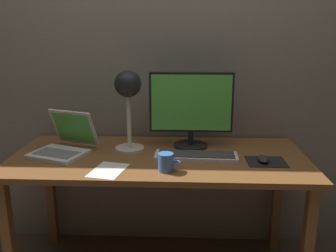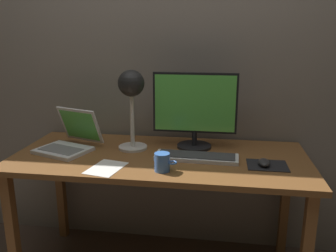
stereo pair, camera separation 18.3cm
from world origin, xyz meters
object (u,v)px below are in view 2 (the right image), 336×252
Objects in this scene: keyboard_main at (196,157)px; laptop at (71,138)px; mouse at (264,162)px; coffee_mug at (162,162)px; desk_lamp at (131,92)px; monitor at (195,108)px.

laptop is at bearing 174.65° from keyboard_main.
coffee_mug is (-0.49, -0.14, 0.03)m from mouse.
keyboard_main is at bearing -17.60° from desk_lamp.
laptop is 3.44× the size of coffee_mug.
coffee_mug is (0.57, -0.26, -0.02)m from laptop.
desk_lamp is 4.12× the size of coffee_mug.
coffee_mug is at bearing -108.02° from monitor.
desk_lamp is 0.80m from mouse.
coffee_mug is at bearing -54.08° from desk_lamp.
coffee_mug reaches higher than keyboard_main.
coffee_mug is (-0.15, -0.19, 0.03)m from keyboard_main.
mouse is 0.87× the size of coffee_mug.
keyboard_main is at bearing -82.03° from monitor.
desk_lamp reaches higher than laptop.
laptop reaches higher than mouse.
monitor is at bearing 146.27° from mouse.
monitor reaches higher than laptop.
monitor reaches higher than coffee_mug.
mouse reaches higher than keyboard_main.
keyboard_main is (0.03, -0.19, -0.23)m from monitor.
coffee_mug is (-0.12, -0.38, -0.19)m from monitor.
monitor is 1.26× the size of laptop.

